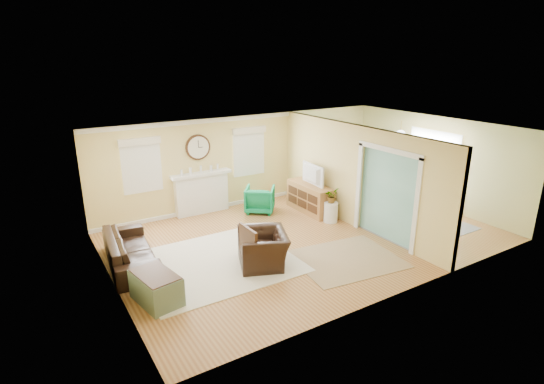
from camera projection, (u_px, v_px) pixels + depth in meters
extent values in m
plane|color=brown|center=(306.00, 237.00, 10.35)|extent=(9.00, 9.00, 0.00)
cube|color=#E8CE75|center=(247.00, 160.00, 12.37)|extent=(9.00, 0.02, 2.60)
cube|color=#E8CE75|center=(408.00, 228.00, 7.52)|extent=(9.00, 0.02, 2.60)
cube|color=#E8CE75|center=(108.00, 224.00, 7.70)|extent=(0.02, 6.00, 2.60)
cube|color=#E8CE75|center=(434.00, 161.00, 12.20)|extent=(0.02, 6.00, 2.60)
cube|color=white|center=(309.00, 131.00, 9.54)|extent=(9.00, 6.00, 0.02)
cube|color=#E8CE75|center=(321.00, 165.00, 11.83)|extent=(0.12, 3.20, 2.60)
cube|color=#E8CE75|center=(439.00, 205.00, 8.68)|extent=(0.12, 1.00, 2.60)
cube|color=#E8CE75|center=(392.00, 141.00, 9.47)|extent=(0.12, 1.80, 0.40)
cube|color=white|center=(359.00, 187.00, 10.56)|extent=(0.04, 0.12, 2.20)
cube|color=white|center=(416.00, 208.00, 9.11)|extent=(0.04, 0.12, 2.20)
cube|color=white|center=(389.00, 150.00, 9.49)|extent=(0.04, 1.92, 0.12)
cube|color=#64AAA1|center=(358.00, 176.00, 10.73)|extent=(0.02, 6.00, 2.60)
cube|color=white|center=(202.00, 194.00, 11.76)|extent=(1.50, 0.24, 1.10)
cube|color=white|center=(201.00, 174.00, 11.55)|extent=(1.70, 0.30, 0.08)
cube|color=black|center=(200.00, 195.00, 11.85)|extent=(0.85, 0.02, 0.75)
cube|color=gold|center=(202.00, 198.00, 11.79)|extent=(0.85, 0.02, 0.62)
cylinder|color=#452811|center=(198.00, 147.00, 11.43)|extent=(0.70, 0.06, 0.70)
cylinder|color=silver|center=(198.00, 148.00, 11.40)|extent=(0.60, 0.01, 0.60)
cube|color=black|center=(198.00, 144.00, 11.36)|extent=(0.02, 0.01, 0.20)
cube|color=black|center=(201.00, 147.00, 11.42)|extent=(0.12, 0.01, 0.02)
cube|color=white|center=(141.00, 166.00, 10.75)|extent=(0.90, 0.03, 1.30)
cube|color=white|center=(142.00, 166.00, 10.73)|extent=(1.00, 0.04, 1.40)
cube|color=beige|center=(140.00, 142.00, 10.50)|extent=(1.05, 0.10, 0.18)
cube|color=white|center=(248.00, 151.00, 12.30)|extent=(0.90, 0.03, 1.30)
cube|color=white|center=(249.00, 152.00, 12.28)|extent=(1.00, 0.04, 1.40)
cube|color=beige|center=(249.00, 130.00, 12.05)|extent=(1.05, 0.10, 0.18)
cube|color=white|center=(432.00, 168.00, 12.24)|extent=(0.03, 1.60, 2.10)
cube|color=white|center=(432.00, 168.00, 12.23)|extent=(0.03, 1.70, 2.20)
cylinder|color=gold|center=(401.00, 126.00, 11.09)|extent=(0.02, 0.02, 0.30)
sphere|color=white|center=(400.00, 135.00, 11.17)|extent=(0.30, 0.30, 0.30)
cube|color=beige|center=(215.00, 263.00, 9.03)|extent=(3.26, 2.83, 0.02)
cube|color=tan|center=(346.00, 259.00, 9.20)|extent=(2.42, 2.07, 0.01)
cube|color=gray|center=(398.00, 219.00, 11.45)|extent=(2.58, 3.22, 0.01)
imported|color=black|center=(130.00, 250.00, 8.88)|extent=(1.09, 2.33, 0.66)
imported|color=black|center=(263.00, 248.00, 8.89)|extent=(1.32, 1.40, 0.72)
imported|color=#0F6540|center=(260.00, 199.00, 11.89)|extent=(1.10, 1.11, 0.73)
cube|color=slate|center=(156.00, 288.00, 7.55)|extent=(0.77, 1.07, 0.54)
cube|color=#452811|center=(155.00, 274.00, 7.47)|extent=(0.73, 1.02, 0.02)
cube|color=#A57A44|center=(310.00, 198.00, 11.89)|extent=(0.52, 1.57, 0.80)
cube|color=#452811|center=(312.00, 199.00, 11.33)|extent=(0.01, 0.42, 0.22)
cube|color=#452811|center=(312.00, 209.00, 11.41)|extent=(0.01, 0.42, 0.22)
cube|color=#452811|center=(302.00, 194.00, 11.71)|extent=(0.01, 0.42, 0.22)
cube|color=#452811|center=(302.00, 204.00, 11.79)|extent=(0.01, 0.42, 0.22)
cube|color=#452811|center=(293.00, 190.00, 12.09)|extent=(0.01, 0.42, 0.22)
cube|color=#452811|center=(293.00, 199.00, 12.17)|extent=(0.01, 0.42, 0.22)
imported|color=black|center=(310.00, 175.00, 11.66)|extent=(0.20, 1.00, 0.57)
cylinder|color=white|center=(331.00, 212.00, 11.19)|extent=(0.37, 0.37, 0.54)
imported|color=#337F33|center=(331.00, 196.00, 11.05)|extent=(0.44, 0.42, 0.39)
imported|color=#452811|center=(399.00, 209.00, 11.37)|extent=(1.11, 1.74, 0.58)
cube|color=gray|center=(369.00, 191.00, 12.21)|extent=(0.50, 0.50, 0.05)
cube|color=gray|center=(370.00, 183.00, 12.13)|extent=(0.45, 0.11, 0.53)
cylinder|color=black|center=(370.00, 197.00, 12.52)|extent=(0.03, 0.03, 0.44)
cylinder|color=black|center=(378.00, 201.00, 12.20)|extent=(0.03, 0.03, 0.44)
cylinder|color=black|center=(360.00, 199.00, 12.38)|extent=(0.03, 0.03, 0.44)
cylinder|color=black|center=(367.00, 202.00, 12.07)|extent=(0.03, 0.03, 0.44)
cube|color=gray|center=(435.00, 216.00, 10.47)|extent=(0.43, 0.43, 0.05)
cube|color=gray|center=(436.00, 207.00, 10.40)|extent=(0.40, 0.08, 0.48)
cylinder|color=black|center=(435.00, 228.00, 10.33)|extent=(0.03, 0.03, 0.40)
cylinder|color=black|center=(425.00, 224.00, 10.61)|extent=(0.03, 0.03, 0.40)
cylinder|color=black|center=(444.00, 226.00, 10.48)|extent=(0.03, 0.03, 0.40)
cylinder|color=black|center=(434.00, 221.00, 10.75)|extent=(0.03, 0.03, 0.40)
cube|color=white|center=(383.00, 208.00, 10.93)|extent=(0.52, 0.52, 0.05)
cube|color=white|center=(384.00, 198.00, 10.85)|extent=(0.14, 0.44, 0.52)
cylinder|color=black|center=(373.00, 217.00, 11.01)|extent=(0.03, 0.03, 0.44)
cylinder|color=black|center=(380.00, 213.00, 11.24)|extent=(0.03, 0.03, 0.44)
cylinder|color=black|center=(385.00, 220.00, 10.77)|extent=(0.03, 0.03, 0.44)
cylinder|color=black|center=(392.00, 217.00, 11.00)|extent=(0.03, 0.03, 0.44)
cube|color=gray|center=(421.00, 201.00, 11.64)|extent=(0.44, 0.44, 0.05)
cube|color=gray|center=(422.00, 193.00, 11.57)|extent=(0.12, 0.38, 0.45)
cylinder|color=black|center=(428.00, 208.00, 11.70)|extent=(0.03, 0.03, 0.38)
cylinder|color=black|center=(422.00, 211.00, 11.50)|extent=(0.03, 0.03, 0.38)
cylinder|color=black|center=(418.00, 206.00, 11.91)|extent=(0.03, 0.03, 0.38)
cylinder|color=black|center=(412.00, 208.00, 11.71)|extent=(0.03, 0.03, 0.38)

